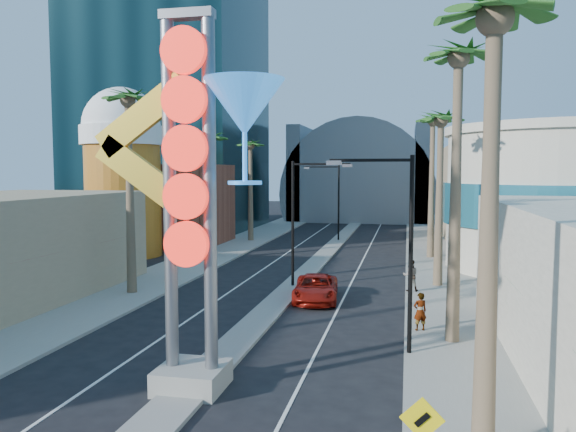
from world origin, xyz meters
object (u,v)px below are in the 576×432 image
object	(u,v)px
neon_sign	(212,173)
pedestrian_b	(411,275)
red_pickup	(316,288)
pedestrian_a	(420,311)

from	to	relation	value
neon_sign	pedestrian_b	xyz separation A→B (m)	(6.48, 16.80, -6.20)
red_pickup	pedestrian_b	world-z (taller)	pedestrian_b
pedestrian_a	pedestrian_b	bearing A→B (deg)	-111.42
red_pickup	pedestrian_a	bearing A→B (deg)	-49.66
neon_sign	red_pickup	xyz separation A→B (m)	(1.20, 13.72, -6.58)
neon_sign	pedestrian_b	size ratio (longest dim) A/B	6.56
red_pickup	pedestrian_b	bearing A→B (deg)	24.15
neon_sign	red_pickup	distance (m)	15.27
pedestrian_b	red_pickup	bearing A→B (deg)	24.05
pedestrian_b	pedestrian_a	bearing A→B (deg)	86.41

